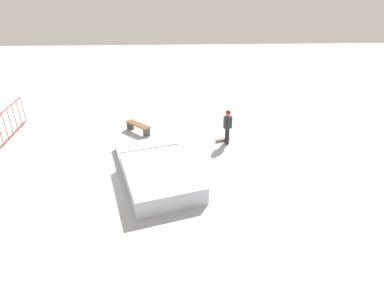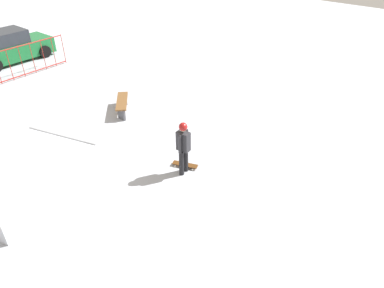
{
  "view_description": "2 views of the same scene",
  "coord_description": "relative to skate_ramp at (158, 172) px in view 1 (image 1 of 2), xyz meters",
  "views": [
    {
      "loc": [
        -11.11,
        -1.13,
        7.17
      ],
      "look_at": [
        1.2,
        -1.67,
        0.9
      ],
      "focal_mm": 30.29,
      "sensor_mm": 36.0,
      "label": 1
    },
    {
      "loc": [
        -3.44,
        -9.16,
        6.63
      ],
      "look_at": [
        3.18,
        -3.62,
        1.0
      ],
      "focal_mm": 33.24,
      "sensor_mm": 36.0,
      "label": 2
    }
  ],
  "objects": [
    {
      "name": "ground_plane",
      "position": [
        0.03,
        0.24,
        -0.32
      ],
      "size": [
        60.0,
        60.0,
        0.0
      ],
      "primitive_type": "plane",
      "color": "#B2B7C1"
    },
    {
      "name": "skater",
      "position": [
        3.02,
        -3.22,
        0.69
      ],
      "size": [
        0.44,
        0.4,
        1.73
      ],
      "rotation": [
        0.0,
        0.0,
        4.82
      ],
      "color": "black",
      "rests_on": "ground"
    },
    {
      "name": "skateboard",
      "position": [
        3.27,
        -3.06,
        -0.24
      ],
      "size": [
        0.48,
        0.82,
        0.09
      ],
      "rotation": [
        0.0,
        0.0,
        5.09
      ],
      "color": "#593314",
      "rests_on": "ground"
    },
    {
      "name": "park_bench",
      "position": [
        4.46,
        1.23,
        0.04
      ],
      "size": [
        1.39,
        1.43,
        0.48
      ],
      "rotation": [
        0.0,
        0.0,
        0.81
      ],
      "color": "brown",
      "rests_on": "ground"
    },
    {
      "name": "skate_ramp",
      "position": [
        0.0,
        0.0,
        0.0
      ],
      "size": [
        5.92,
        4.05,
        0.74
      ],
      "rotation": [
        0.0,
        0.0,
        0.29
      ],
      "color": "silver",
      "rests_on": "ground"
    }
  ]
}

